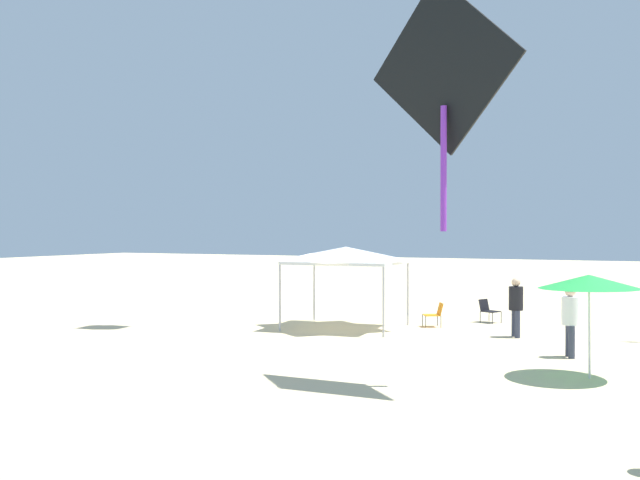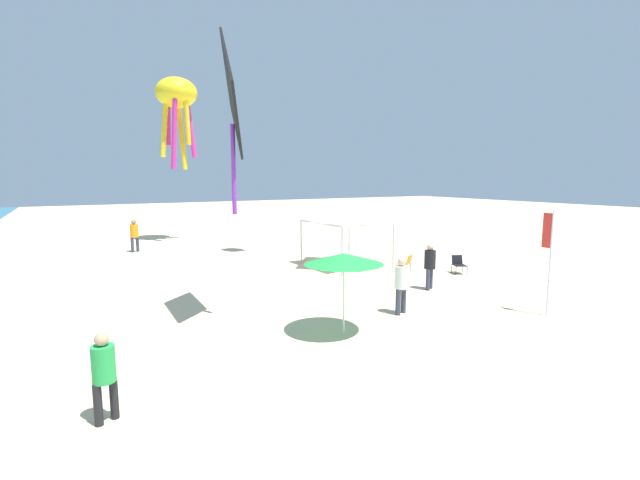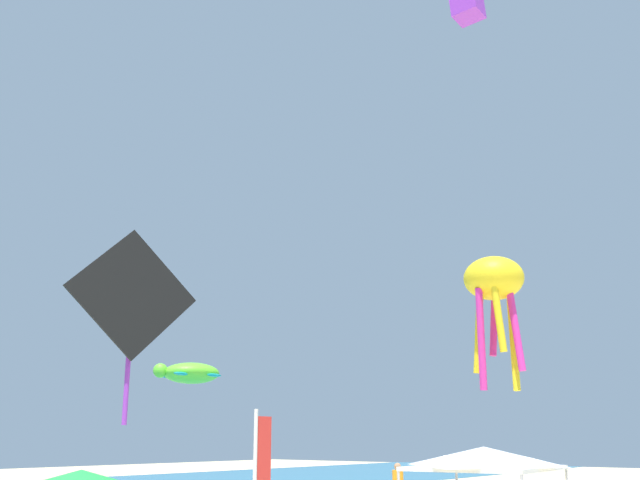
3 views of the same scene
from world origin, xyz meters
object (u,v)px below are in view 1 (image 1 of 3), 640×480
(folding_chair_facing_ocean, at_px, (488,309))
(person_kite_handler, at_px, (570,316))
(kite_diamond_black, at_px, (444,76))
(folding_chair_right_of_tent, at_px, (435,313))
(canopy_tent, at_px, (346,256))
(beach_umbrella, at_px, (589,282))
(person_beachcomber, at_px, (516,302))

(folding_chair_facing_ocean, height_order, person_kite_handler, person_kite_handler)
(kite_diamond_black, bearing_deg, folding_chair_right_of_tent, -46.88)
(folding_chair_right_of_tent, bearing_deg, person_kite_handler, 19.59)
(canopy_tent, xyz_separation_m, beach_umbrella, (-8.11, 5.32, -0.29))
(person_kite_handler, bearing_deg, kite_diamond_black, -41.89)
(person_beachcomber, height_order, kite_diamond_black, kite_diamond_black)
(canopy_tent, bearing_deg, beach_umbrella, 146.73)
(folding_chair_facing_ocean, xyz_separation_m, person_beachcomber, (-1.54, 3.23, 0.60))
(person_beachcomber, height_order, person_kite_handler, person_kite_handler)
(canopy_tent, relative_size, kite_diamond_black, 0.71)
(kite_diamond_black, bearing_deg, canopy_tent, -28.10)
(canopy_tent, distance_m, folding_chair_facing_ocean, 5.68)
(folding_chair_facing_ocean, height_order, folding_chair_right_of_tent, same)
(person_beachcomber, xyz_separation_m, kite_diamond_black, (0.13, 7.78, 5.46))
(canopy_tent, height_order, person_kite_handler, canopy_tent)
(folding_chair_right_of_tent, xyz_separation_m, kite_diamond_black, (-2.79, 9.06, 6.06))
(folding_chair_right_of_tent, distance_m, person_beachcomber, 3.24)
(folding_chair_facing_ocean, distance_m, kite_diamond_black, 12.64)
(folding_chair_right_of_tent, bearing_deg, kite_diamond_black, -11.64)
(folding_chair_facing_ocean, height_order, kite_diamond_black, kite_diamond_black)
(folding_chair_facing_ocean, xyz_separation_m, folding_chair_right_of_tent, (1.38, 1.94, 0.00))
(beach_umbrella, relative_size, kite_diamond_black, 0.44)
(beach_umbrella, bearing_deg, canopy_tent, -33.27)
(beach_umbrella, height_order, folding_chair_facing_ocean, beach_umbrella)
(beach_umbrella, bearing_deg, folding_chair_facing_ocean, -65.07)
(folding_chair_right_of_tent, height_order, person_beachcomber, person_beachcomber)
(canopy_tent, bearing_deg, person_beachcomber, -176.79)
(canopy_tent, bearing_deg, folding_chair_facing_ocean, -138.46)
(canopy_tent, distance_m, folding_chair_right_of_tent, 3.64)
(folding_chair_facing_ocean, bearing_deg, person_beachcomber, -130.61)
(person_beachcomber, bearing_deg, beach_umbrella, 177.23)
(canopy_tent, bearing_deg, person_kite_handler, 160.02)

